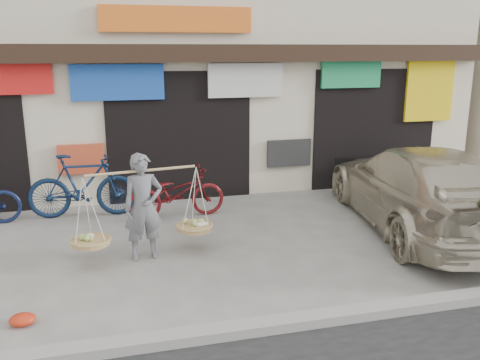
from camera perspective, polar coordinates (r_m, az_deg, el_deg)
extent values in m
plane|color=gray|center=(7.78, -2.88, -9.30)|extent=(70.00, 70.00, 0.00)
cube|color=gray|center=(6.02, 1.12, -16.26)|extent=(70.00, 0.25, 0.12)
cube|color=beige|center=(13.55, -8.86, 15.90)|extent=(14.00, 6.00, 7.00)
cube|color=black|center=(10.42, -6.94, 13.94)|extent=(14.00, 0.35, 0.35)
cube|color=black|center=(10.96, -6.95, 5.04)|extent=(3.00, 0.60, 2.70)
cube|color=black|center=(12.37, 14.28, 5.77)|extent=(3.00, 0.60, 2.70)
cube|color=red|center=(10.56, -24.67, 10.32)|extent=(1.60, 0.08, 0.60)
cube|color=#1B4DB5|center=(10.42, -13.56, 10.62)|extent=(1.80, 0.08, 0.70)
cube|color=silver|center=(10.78, 0.63, 11.14)|extent=(1.60, 0.08, 0.70)
cube|color=#209759|center=(11.64, 12.36, 11.55)|extent=(1.40, 0.08, 0.60)
cube|color=yellow|center=(12.68, 20.48, 9.39)|extent=(1.20, 0.08, 1.40)
cube|color=#CD4A29|center=(10.63, -17.40, 2.25)|extent=(0.90, 0.08, 0.60)
cube|color=#292929|center=(11.29, 5.52, 3.03)|extent=(1.00, 0.08, 0.60)
cube|color=orange|center=(10.50, -7.10, 17.49)|extent=(3.00, 0.08, 0.50)
imported|color=slate|center=(7.81, -10.80, -2.99)|extent=(0.65, 0.48, 1.64)
cylinder|color=tan|center=(7.66, -11.00, 1.01)|extent=(1.64, 0.28, 0.04)
cylinder|color=tan|center=(7.85, -16.40, -6.68)|extent=(0.56, 0.56, 0.07)
ellipsoid|color=#A5BF66|center=(7.82, -16.43, -6.27)|extent=(0.39, 0.39, 0.10)
cylinder|color=tan|center=(8.14, -5.13, -5.34)|extent=(0.56, 0.56, 0.07)
ellipsoid|color=#A5BF66|center=(8.12, -5.14, -4.94)|extent=(0.39, 0.39, 0.10)
imported|color=#11223E|center=(10.09, -17.23, -0.62)|extent=(2.08, 0.71, 1.23)
imported|color=#5F1013|center=(9.70, -7.16, -1.46)|extent=(1.90, 0.80, 0.97)
imported|color=#BCB197|center=(9.57, 19.60, -0.82)|extent=(2.87, 5.40, 1.49)
cube|color=black|center=(11.80, 14.63, 1.38)|extent=(1.69, 0.37, 0.45)
cube|color=silver|center=(11.88, 14.50, 0.98)|extent=(0.45, 0.09, 0.12)
ellipsoid|color=red|center=(6.66, -23.24, -14.20)|extent=(0.31, 0.25, 0.14)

